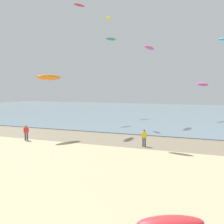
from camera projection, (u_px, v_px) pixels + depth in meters
wet_sand_strip at (159, 143)px, 29.83m from camera, size 120.00×7.46×0.01m
sea at (198, 113)px, 65.31m from camera, size 160.00×70.00×0.10m
person_left_flank at (144, 137)px, 27.74m from camera, size 0.48×0.39×1.71m
person_far_down_beach at (26, 132)px, 31.08m from camera, size 0.40×0.45×1.71m
grounded_kite at (171, 223)px, 11.32m from camera, size 2.96×2.21×0.56m
kite_aloft_2 at (108, 19)px, 43.02m from camera, size 1.80×2.09×0.38m
kite_aloft_3 at (49, 77)px, 32.55m from camera, size 2.26×3.38×0.89m
kite_aloft_4 at (79, 5)px, 50.10m from camera, size 1.74×2.60×0.50m
kite_aloft_6 at (111, 39)px, 57.93m from camera, size 2.02×2.65×0.70m
kite_aloft_8 at (203, 84)px, 50.45m from camera, size 2.59×3.70×0.94m
kite_aloft_12 at (149, 48)px, 44.24m from camera, size 1.43×3.51×0.82m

